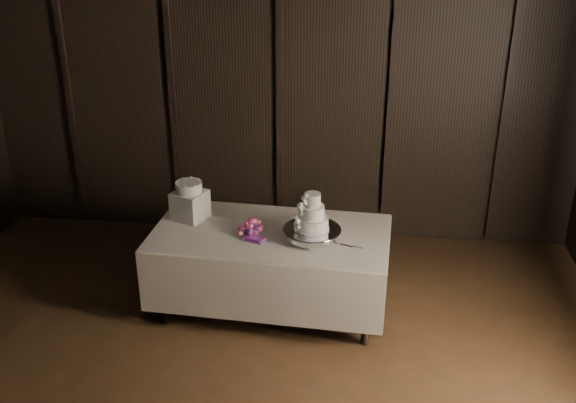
{
  "coord_description": "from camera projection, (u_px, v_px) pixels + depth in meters",
  "views": [
    {
      "loc": [
        0.82,
        -3.01,
        3.36
      ],
      "look_at": [
        0.25,
        1.98,
        1.05
      ],
      "focal_mm": 42.0,
      "sensor_mm": 36.0,
      "label": 1
    }
  ],
  "objects": [
    {
      "name": "display_table",
      "position": [
        271.0,
        267.0,
        5.8
      ],
      "size": [
        2.05,
        1.16,
        0.76
      ],
      "rotation": [
        0.0,
        0.0,
        -0.06
      ],
      "color": "silver",
      "rests_on": "ground"
    },
    {
      "name": "cake_knife",
      "position": [
        337.0,
        243.0,
        5.46
      ],
      "size": [
        0.36,
        0.15,
        0.01
      ],
      "primitive_type": "cube",
      "rotation": [
        0.0,
        0.0,
        -0.35
      ],
      "color": "silver",
      "rests_on": "display_table"
    },
    {
      "name": "small_cake",
      "position": [
        189.0,
        187.0,
        5.78
      ],
      "size": [
        0.28,
        0.28,
        0.09
      ],
      "primitive_type": "cylinder",
      "rotation": [
        0.0,
        0.0,
        0.27
      ],
      "color": "white",
      "rests_on": "box_pedestal"
    },
    {
      "name": "cake_stand",
      "position": [
        312.0,
        234.0,
        5.53
      ],
      "size": [
        0.58,
        0.58,
        0.09
      ],
      "primitive_type": "cylinder",
      "rotation": [
        0.0,
        0.0,
        -0.22
      ],
      "color": "silver",
      "rests_on": "display_table"
    },
    {
      "name": "room",
      "position": [
        199.0,
        277.0,
        3.57
      ],
      "size": [
        6.08,
        7.08,
        3.08
      ],
      "color": "black",
      "rests_on": "ground"
    },
    {
      "name": "bouquet",
      "position": [
        251.0,
        228.0,
        5.61
      ],
      "size": [
        0.37,
        0.43,
        0.17
      ],
      "primitive_type": null,
      "rotation": [
        0.0,
        0.0,
        -0.33
      ],
      "color": "#E75363",
      "rests_on": "display_table"
    },
    {
      "name": "wedding_cake",
      "position": [
        309.0,
        216.0,
        5.45
      ],
      "size": [
        0.31,
        0.27,
        0.32
      ],
      "rotation": [
        0.0,
        0.0,
        0.43
      ],
      "color": "white",
      "rests_on": "cake_stand"
    },
    {
      "name": "box_pedestal",
      "position": [
        190.0,
        205.0,
        5.85
      ],
      "size": [
        0.34,
        0.34,
        0.25
      ],
      "primitive_type": "cube",
      "rotation": [
        0.0,
        0.0,
        -0.4
      ],
      "color": "white",
      "rests_on": "display_table"
    }
  ]
}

